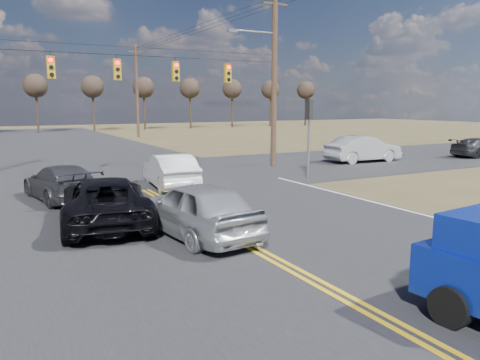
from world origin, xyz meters
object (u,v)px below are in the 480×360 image
silver_suv (197,209)px  black_suv (106,201)px  cross_car_east_near (363,149)px  white_car_queue (170,171)px  dgrey_car_queue (61,183)px

silver_suv → black_suv: bearing=-58.3°
cross_car_east_near → silver_suv: bearing=125.2°
silver_suv → black_suv: 3.14m
white_car_queue → cross_car_east_near: size_ratio=0.91×
black_suv → dgrey_car_queue: bearing=-72.2°
white_car_queue → dgrey_car_queue: size_ratio=0.97×
dgrey_car_queue → black_suv: bearing=88.8°
silver_suv → cross_car_east_near: cross_car_east_near is taller
white_car_queue → dgrey_car_queue: bearing=13.8°
silver_suv → dgrey_car_queue: size_ratio=0.99×
dgrey_car_queue → silver_suv: bearing=100.9°
dgrey_car_queue → cross_car_east_near: 18.88m
dgrey_car_queue → cross_car_east_near: bearing=-178.7°
silver_suv → white_car_queue: size_ratio=1.02×
black_suv → cross_car_east_near: size_ratio=1.07×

